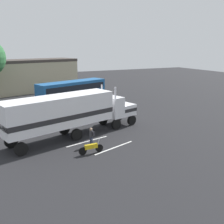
{
  "coord_description": "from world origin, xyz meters",
  "views": [
    {
      "loc": [
        -11.91,
        -24.28,
        8.5
      ],
      "look_at": [
        -0.22,
        -0.33,
        1.6
      ],
      "focal_mm": 40.91,
      "sensor_mm": 36.0,
      "label": 1
    }
  ],
  "objects_px": {
    "motorcycle": "(91,148)",
    "person_bystander": "(91,136)",
    "semi_truck": "(70,112)",
    "parked_bus": "(72,90)"
  },
  "relations": [
    {
      "from": "person_bystander",
      "to": "motorcycle",
      "type": "relative_size",
      "value": 0.77
    },
    {
      "from": "person_bystander",
      "to": "parked_bus",
      "type": "xyz_separation_m",
      "value": [
        3.7,
        17.12,
        1.17
      ]
    },
    {
      "from": "semi_truck",
      "to": "motorcycle",
      "type": "distance_m",
      "value": 4.95
    },
    {
      "from": "semi_truck",
      "to": "parked_bus",
      "type": "relative_size",
      "value": 1.27
    },
    {
      "from": "semi_truck",
      "to": "parked_bus",
      "type": "distance_m",
      "value": 14.95
    },
    {
      "from": "motorcycle",
      "to": "person_bystander",
      "type": "bearing_deg",
      "value": 67.86
    },
    {
      "from": "person_bystander",
      "to": "parked_bus",
      "type": "bearing_deg",
      "value": 77.81
    },
    {
      "from": "parked_bus",
      "to": "person_bystander",
      "type": "bearing_deg",
      "value": -102.19
    },
    {
      "from": "person_bystander",
      "to": "parked_bus",
      "type": "relative_size",
      "value": 0.14
    },
    {
      "from": "semi_truck",
      "to": "person_bystander",
      "type": "distance_m",
      "value": 3.47
    }
  ]
}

